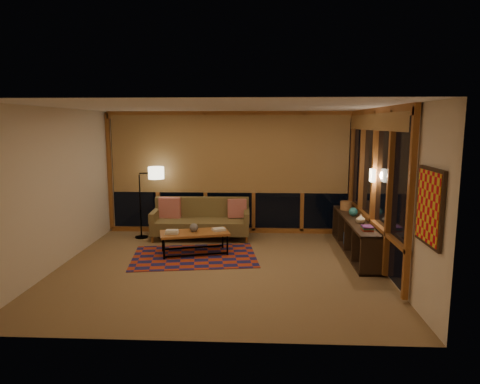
{
  "coord_description": "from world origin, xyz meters",
  "views": [
    {
      "loc": [
        0.69,
        -6.97,
        2.43
      ],
      "look_at": [
        0.32,
        0.61,
        1.22
      ],
      "focal_mm": 32.0,
      "sensor_mm": 36.0,
      "label": 1
    }
  ],
  "objects_px": {
    "sofa": "(201,220)",
    "floor_lamp": "(140,203)",
    "bookshelf": "(355,236)",
    "coffee_table": "(195,243)"
  },
  "relations": [
    {
      "from": "coffee_table",
      "to": "bookshelf",
      "type": "xyz_separation_m",
      "value": [
        3.03,
        0.23,
        0.12
      ]
    },
    {
      "from": "coffee_table",
      "to": "bookshelf",
      "type": "distance_m",
      "value": 3.04
    },
    {
      "from": "coffee_table",
      "to": "floor_lamp",
      "type": "height_order",
      "value": "floor_lamp"
    },
    {
      "from": "bookshelf",
      "to": "coffee_table",
      "type": "bearing_deg",
      "value": -175.75
    },
    {
      "from": "sofa",
      "to": "bookshelf",
      "type": "xyz_separation_m",
      "value": [
        3.06,
        -0.85,
        -0.09
      ]
    },
    {
      "from": "sofa",
      "to": "coffee_table",
      "type": "bearing_deg",
      "value": -90.4
    },
    {
      "from": "coffee_table",
      "to": "floor_lamp",
      "type": "distance_m",
      "value": 1.82
    },
    {
      "from": "floor_lamp",
      "to": "bookshelf",
      "type": "height_order",
      "value": "floor_lamp"
    },
    {
      "from": "sofa",
      "to": "floor_lamp",
      "type": "height_order",
      "value": "floor_lamp"
    },
    {
      "from": "sofa",
      "to": "coffee_table",
      "type": "distance_m",
      "value": 1.1
    }
  ]
}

